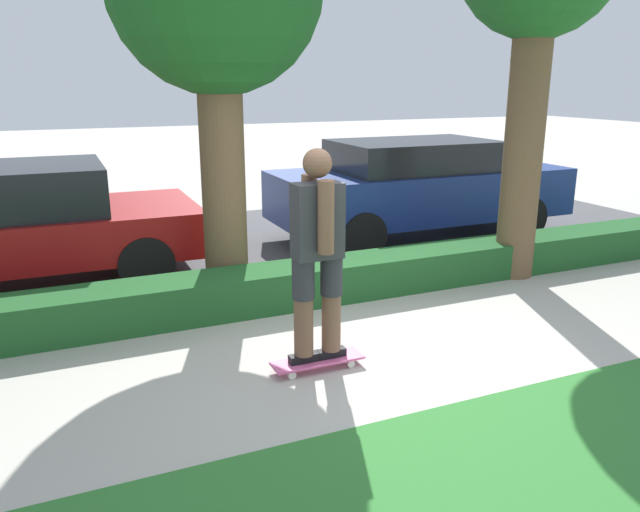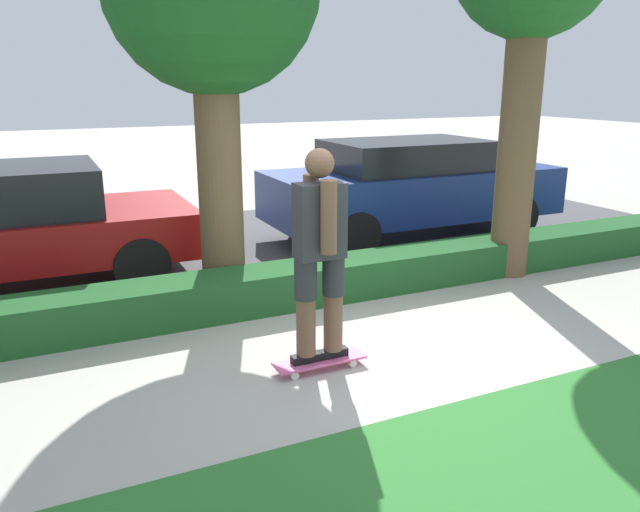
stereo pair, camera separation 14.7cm
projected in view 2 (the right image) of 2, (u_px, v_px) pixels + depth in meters
name	position (u px, v px, depth m)	size (l,w,h in m)	color
ground_plane	(368.00, 358.00, 5.60)	(60.00, 60.00, 0.00)	#ADA89E
street_asphalt	(229.00, 248.00, 9.25)	(15.05, 5.00, 0.01)	#474749
hedge_row	(298.00, 284.00, 6.93)	(15.05, 0.60, 0.43)	#1E5123
skateboard	(320.00, 361.00, 5.37)	(0.80, 0.24, 0.09)	#DB5B93
skater_person	(320.00, 251.00, 5.10)	(0.52, 0.46, 1.80)	black
parked_car_front	(13.00, 224.00, 7.39)	(4.09, 2.00, 1.44)	maroon
parked_car_middle	(411.00, 186.00, 9.78)	(4.64, 1.86, 1.51)	navy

